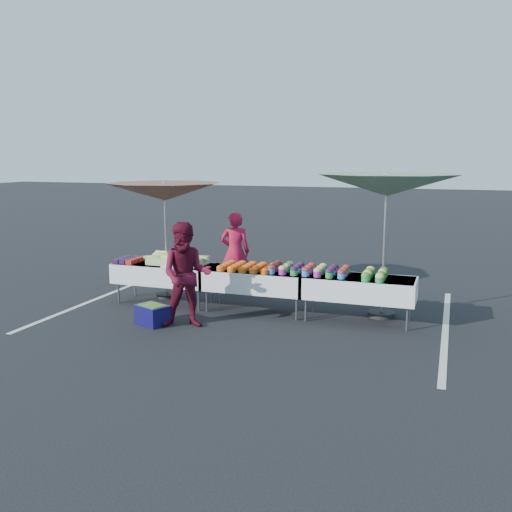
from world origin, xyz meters
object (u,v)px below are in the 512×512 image
(vendor, at_px, (235,252))
(storage_bin, at_px, (152,314))
(customer, at_px, (186,275))
(table_center, at_px, (256,279))
(table_left, at_px, (165,272))
(table_right, at_px, (359,287))
(umbrella_left, at_px, (165,193))
(umbrella_right, at_px, (387,186))

(vendor, height_order, storage_bin, vendor)
(storage_bin, bearing_deg, vendor, 103.40)
(customer, bearing_deg, storage_bin, 167.13)
(table_center, xyz_separation_m, storage_bin, (-1.35, -1.29, -0.41))
(table_left, xyz_separation_m, table_right, (3.60, 0.00, 0.00))
(vendor, xyz_separation_m, umbrella_left, (-1.06, -0.92, 1.22))
(table_right, bearing_deg, vendor, 153.94)
(table_right, relative_size, vendor, 1.14)
(umbrella_left, bearing_deg, customer, -52.99)
(table_left, height_order, table_right, same)
(table_center, distance_m, umbrella_left, 2.48)
(table_center, relative_size, vendor, 1.14)
(table_right, height_order, storage_bin, table_right)
(vendor, xyz_separation_m, umbrella_right, (3.05, -0.92, 1.42))
(customer, height_order, umbrella_right, umbrella_right)
(table_left, bearing_deg, umbrella_right, 5.79)
(table_left, xyz_separation_m, vendor, (0.89, 1.32, 0.23))
(storage_bin, bearing_deg, umbrella_left, 133.14)
(storage_bin, bearing_deg, table_center, 66.71)
(table_right, height_order, umbrella_left, umbrella_left)
(table_left, height_order, customer, customer)
(umbrella_right, bearing_deg, customer, -150.84)
(table_right, bearing_deg, umbrella_right, 49.21)
(table_right, xyz_separation_m, umbrella_right, (0.35, 0.40, 1.65))
(customer, relative_size, umbrella_right, 0.59)
(table_left, height_order, storage_bin, table_left)
(vendor, relative_size, umbrella_left, 0.65)
(customer, xyz_separation_m, umbrella_left, (-1.22, 1.62, 1.19))
(table_center, xyz_separation_m, umbrella_left, (-1.97, 0.40, 1.45))
(customer, distance_m, umbrella_left, 2.35)
(table_center, distance_m, vendor, 1.62)
(table_center, bearing_deg, table_left, 180.00)
(table_right, relative_size, umbrella_right, 0.65)
(vendor, bearing_deg, table_center, 104.38)
(umbrella_left, distance_m, umbrella_right, 4.12)
(table_center, bearing_deg, umbrella_right, 10.56)
(umbrella_right, xyz_separation_m, storage_bin, (-3.49, -1.69, -2.06))
(table_right, height_order, customer, customer)
(umbrella_right, bearing_deg, table_right, -130.79)
(vendor, height_order, umbrella_left, umbrella_left)
(vendor, bearing_deg, customer, 73.45)
(table_center, relative_size, customer, 1.10)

